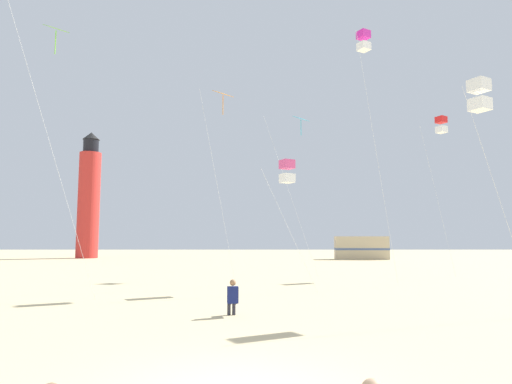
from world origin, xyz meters
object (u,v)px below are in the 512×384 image
Objects in this scene: rv_van_tan at (363,248)px; kite_diamond_lime at (57,40)px; kite_box_scarlet at (443,125)px; kite_flyer_standing at (234,297)px; kite_diamond_orange at (224,102)px; kite_box_white at (481,95)px; lighthouse_distant at (90,199)px; kite_box_magenta at (365,41)px; kite_diamond_cyan at (301,125)px; kite_box_rainbow at (288,171)px.

kite_diamond_lime is at bearing -116.25° from rv_van_tan.
kite_box_scarlet is (21.84, 11.17, -0.99)m from kite_diamond_lime.
kite_diamond_orange is at bearing -93.36° from kite_flyer_standing.
kite_diamond_orange is at bearing -110.40° from rv_van_tan.
kite_box_white is 53.02m from lighthouse_distant.
kite_box_magenta reaches higher than rv_van_tan.
kite_diamond_cyan is 7.62m from kite_box_magenta.
kite_box_white reaches higher than kite_flyer_standing.
kite_box_white is at bearing -55.26° from lighthouse_distant.
kite_box_scarlet reaches higher than kite_diamond_orange.
kite_diamond_orange is 1.62× the size of rv_van_tan.
kite_diamond_lime is (-8.22, 4.71, 10.70)m from kite_flyer_standing.
lighthouse_distant is at bearing 124.74° from kite_box_white.
kite_flyer_standing is 13.54m from kite_diamond_orange.
rv_van_tan is (13.69, 40.85, 0.78)m from kite_flyer_standing.
kite_box_scarlet is at bearing -1.31° from kite_diamond_cyan.
kite_diamond_orange is at bearing 146.71° from kite_box_rainbow.
kite_box_white is (4.91, -15.04, -2.82)m from kite_diamond_cyan.
kite_diamond_cyan is 0.66× the size of lighthouse_distant.
kite_flyer_standing is at bearing -83.46° from kite_diamond_orange.
kite_diamond_cyan is 8.13m from kite_diamond_orange.
lighthouse_distant is 35.95m from rv_van_tan.
kite_diamond_cyan is 16.61m from kite_diamond_lime.
kite_diamond_cyan reaches higher than kite_diamond_orange.
lighthouse_distant is at bearing 120.22° from kite_diamond_orange.
kite_diamond_lime is (-7.11, -4.95, 1.28)m from kite_diamond_orange.
kite_flyer_standing is 19.21m from kite_diamond_cyan.
lighthouse_distant is 2.54× the size of rv_van_tan.
kite_diamond_lime reaches higher than kite_flyer_standing.
kite_box_scarlet is (13.62, 15.88, 9.71)m from kite_flyer_standing.
kite_diamond_orange is 1.69× the size of kite_box_rainbow.
kite_box_white is 15.85m from kite_box_scarlet.
kite_box_magenta is (7.99, 0.29, 3.61)m from kite_diamond_orange.
kite_diamond_lime reaches higher than kite_box_rainbow.
kite_diamond_cyan is at bearing 178.69° from kite_box_scarlet.
kite_diamond_cyan is at bearing 79.93° from kite_box_rainbow.
kite_box_rainbow reaches higher than rv_van_tan.
kite_box_magenta is at bearing -50.73° from lighthouse_distant.
lighthouse_distant is (-21.47, 44.63, 7.22)m from kite_flyer_standing.
kite_diamond_cyan is 1.01× the size of kite_box_scarlet.
kite_box_magenta reaches higher than kite_flyer_standing.
kite_box_rainbow is at bearing -100.07° from kite_diamond_cyan.
kite_diamond_lime is (-12.05, -11.40, 0.95)m from kite_diamond_cyan.
lighthouse_distant is (-25.30, 28.52, -2.53)m from kite_diamond_cyan.
kite_box_scarlet is 1.65× the size of rv_van_tan.
rv_van_tan is (21.92, 36.15, -9.92)m from kite_diamond_lime.
kite_diamond_lime is 43.42m from rv_van_tan.
rv_van_tan reaches higher than kite_flyer_standing.
kite_flyer_standing is 14.29m from kite_diamond_lime.
kite_diamond_orange is 40.53m from lighthouse_distant.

